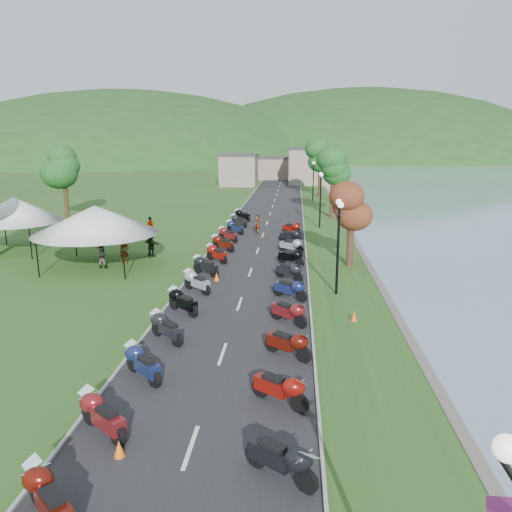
{
  "coord_description": "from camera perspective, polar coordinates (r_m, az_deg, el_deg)",
  "views": [
    {
      "loc": [
        2.72,
        -7.81,
        8.27
      ],
      "look_at": [
        0.44,
        21.02,
        1.3
      ],
      "focal_mm": 35.0,
      "sensor_mm": 36.0,
      "label": 1
    }
  ],
  "objects": [
    {
      "name": "hills_backdrop",
      "position": [
        207.99,
        3.85,
        11.25
      ],
      "size": [
        360.0,
        120.0,
        76.0
      ],
      "primitive_type": null,
      "color": "#285621",
      "rests_on": "ground"
    },
    {
      "name": "moto_row_left",
      "position": [
        27.24,
        -6.79,
        -3.01
      ],
      "size": [
        2.6,
        49.15,
        1.1
      ],
      "primitive_type": null,
      "color": "#331411",
      "rests_on": "ground"
    },
    {
      "name": "pedestrian_a",
      "position": [
        34.35,
        -14.73,
        -0.83
      ],
      "size": [
        0.73,
        0.65,
        1.64
      ],
      "primitive_type": "imported",
      "rotation": [
        0.0,
        0.0,
        0.44
      ],
      "color": "slate",
      "rests_on": "ground"
    },
    {
      "name": "vendor_tent_main",
      "position": [
        33.52,
        -17.75,
        2.12
      ],
      "size": [
        5.29,
        5.29,
        4.0
      ],
      "primitive_type": null,
      "color": "white",
      "rests_on": "ground"
    },
    {
      "name": "pedestrian_c",
      "position": [
        34.84,
        -17.21,
        -0.8
      ],
      "size": [
        0.98,
        1.01,
        1.54
      ],
      "primitive_type": "imported",
      "rotation": [
        0.0,
        0.0,
        5.47
      ],
      "color": "slate",
      "rests_on": "ground"
    },
    {
      "name": "road",
      "position": [
        48.6,
        1.26,
        3.76
      ],
      "size": [
        7.0,
        120.0,
        0.02
      ],
      "primitive_type": "cube",
      "color": "#272729",
      "rests_on": "ground"
    },
    {
      "name": "traffic_cone_near",
      "position": [
        14.55,
        -15.38,
        -20.47
      ],
      "size": [
        0.31,
        0.31,
        0.49
      ],
      "primitive_type": "cone",
      "color": "#F2590C",
      "rests_on": "ground"
    },
    {
      "name": "tree_lakeside",
      "position": [
        32.51,
        10.84,
        4.23
      ],
      "size": [
        2.26,
        2.26,
        6.28
      ],
      "primitive_type": null,
      "color": "#246724",
      "rests_on": "ground"
    },
    {
      "name": "far_building",
      "position": [
        93.11,
        1.64,
        10.0
      ],
      "size": [
        18.0,
        16.0,
        5.0
      ],
      "primitive_type": "cube",
      "color": "gray",
      "rests_on": "ground"
    },
    {
      "name": "pedestrian_b",
      "position": [
        33.63,
        -17.13,
        -1.3
      ],
      "size": [
        0.76,
        0.42,
        1.54
      ],
      "primitive_type": "imported",
      "rotation": [
        0.0,
        0.0,
        3.13
      ],
      "color": "slate",
      "rests_on": "ground"
    },
    {
      "name": "vendor_tent_side",
      "position": [
        40.37,
        -25.78,
        3.26
      ],
      "size": [
        4.47,
        4.47,
        4.0
      ],
      "primitive_type": null,
      "color": "white",
      "rests_on": "ground"
    },
    {
      "name": "moto_row_right",
      "position": [
        27.65,
        3.74,
        -2.69
      ],
      "size": [
        2.6,
        34.02,
        1.1
      ],
      "primitive_type": null,
      "color": "#331411",
      "rests_on": "ground"
    }
  ]
}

